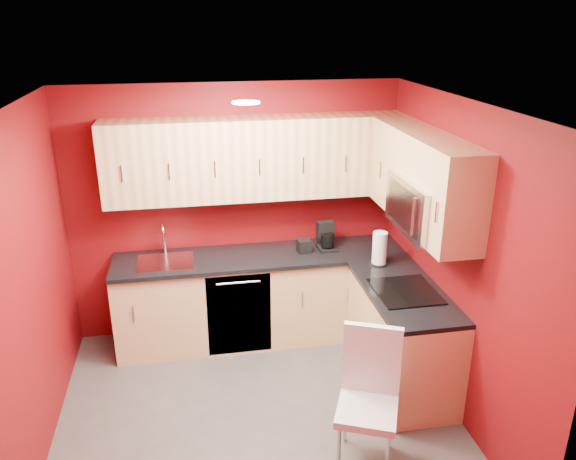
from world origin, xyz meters
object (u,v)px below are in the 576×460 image
object	(u,v)px
sink	(165,258)
paper_towel	(380,248)
napkin_holder	(304,246)
coffee_maker	(327,236)
microwave	(426,206)
dining_chair	(368,403)

from	to	relation	value
sink	paper_towel	world-z (taller)	sink
sink	napkin_holder	bearing A→B (deg)	-1.43
sink	napkin_holder	world-z (taller)	sink
sink	coffee_maker	distance (m)	1.56
microwave	coffee_maker	world-z (taller)	microwave
paper_towel	dining_chair	world-z (taller)	paper_towel
paper_towel	coffee_maker	bearing A→B (deg)	133.18
sink	dining_chair	world-z (taller)	sink
sink	paper_towel	xyz separation A→B (m)	(1.95, -0.42, 0.12)
sink	paper_towel	size ratio (longest dim) A/B	1.68
microwave	paper_towel	world-z (taller)	microwave
microwave	paper_towel	size ratio (longest dim) A/B	2.45
coffee_maker	paper_towel	size ratio (longest dim) A/B	0.88
sink	microwave	bearing A→B (deg)	-25.60
napkin_holder	paper_towel	bearing A→B (deg)	-31.80
dining_chair	napkin_holder	bearing A→B (deg)	116.06
microwave	coffee_maker	size ratio (longest dim) A/B	2.78
dining_chair	paper_towel	bearing A→B (deg)	92.52
microwave	sink	size ratio (longest dim) A/B	1.46
sink	napkin_holder	xyz separation A→B (m)	(1.32, -0.03, 0.03)
paper_towel	dining_chair	bearing A→B (deg)	-111.04
paper_towel	napkin_holder	bearing A→B (deg)	148.20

